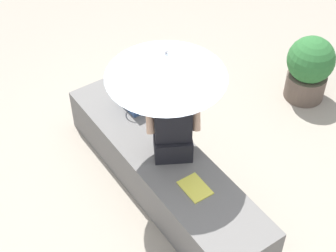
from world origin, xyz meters
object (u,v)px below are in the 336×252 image
object	(u,v)px
parasol	(166,65)
planter_near	(309,68)
handbag_black	(131,96)
magazine	(195,188)
person_seated	(173,122)

from	to	relation	value
parasol	planter_near	distance (m)	2.36
handbag_black	magazine	distance (m)	1.22
person_seated	handbag_black	bearing A→B (deg)	178.46
parasol	magazine	bearing A→B (deg)	-3.23
planter_near	person_seated	bearing A→B (deg)	-83.03
parasol	handbag_black	distance (m)	1.15
person_seated	handbag_black	world-z (taller)	person_seated
person_seated	parasol	bearing A→B (deg)	-107.64
magazine	handbag_black	bearing A→B (deg)	176.05
person_seated	parasol	size ratio (longest dim) A/B	0.77
person_seated	magazine	distance (m)	0.60
planter_near	magazine	bearing A→B (deg)	-71.70
magazine	parasol	bearing A→B (deg)	177.80
parasol	person_seated	bearing A→B (deg)	72.36
planter_near	parasol	bearing A→B (deg)	-83.73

